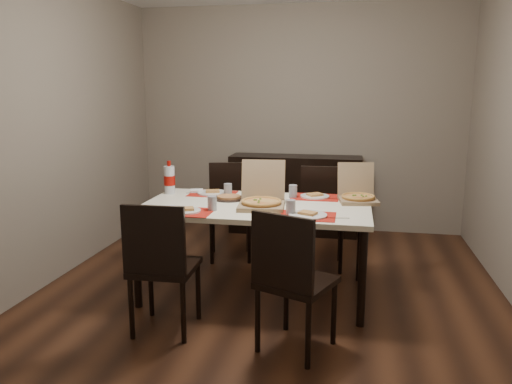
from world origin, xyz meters
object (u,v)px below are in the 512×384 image
at_px(soda_bottle, 169,180).
at_px(chair_far_left, 230,206).
at_px(sideboard, 295,194).
at_px(chair_near_right, 291,277).
at_px(pizza_box_center, 262,200).
at_px(chair_near_left, 161,262).
at_px(dining_table, 256,212).
at_px(dip_bowl, 271,198).
at_px(chair_far_right, 322,212).

bearing_deg(soda_bottle, chair_far_left, 57.87).
bearing_deg(sideboard, chair_far_left, -119.20).
bearing_deg(chair_near_right, pizza_box_center, 112.45).
height_order(sideboard, chair_near_left, chair_near_left).
bearing_deg(pizza_box_center, chair_far_left, 116.96).
xyz_separation_m(dining_table, dip_bowl, (0.09, 0.20, 0.08)).
bearing_deg(dip_bowl, pizza_box_center, -95.76).
distance_m(chair_far_right, dip_bowl, 0.76).
bearing_deg(chair_near_left, soda_bottle, 107.16).
relative_size(chair_near_left, chair_far_left, 1.00).
height_order(sideboard, chair_far_right, chair_far_right).
height_order(chair_near_right, soda_bottle, soda_bottle).
height_order(chair_far_right, soda_bottle, soda_bottle).
xyz_separation_m(chair_far_left, soda_bottle, (-0.39, -0.62, 0.36)).
bearing_deg(chair_far_left, chair_near_right, -65.05).
relative_size(chair_near_right, dip_bowl, 8.49).
height_order(chair_far_right, dip_bowl, chair_far_right).
bearing_deg(pizza_box_center, chair_far_right, 65.06).
height_order(chair_far_left, chair_far_right, same).
xyz_separation_m(sideboard, dip_bowl, (-0.01, -1.65, 0.31)).
distance_m(chair_near_right, chair_far_left, 1.97).
relative_size(sideboard, dip_bowl, 13.69).
height_order(pizza_box_center, soda_bottle, pizza_box_center).
bearing_deg(chair_far_right, chair_near_left, -120.94).
relative_size(sideboard, dining_table, 0.83).
bearing_deg(sideboard, chair_far_right, -70.26).
bearing_deg(dip_bowl, chair_near_left, -119.95).
xyz_separation_m(sideboard, chair_near_right, (0.29, -2.75, 0.06)).
height_order(dining_table, chair_near_right, chair_near_right).
bearing_deg(soda_bottle, dining_table, -18.06).
bearing_deg(chair_near_right, soda_bottle, 136.36).
xyz_separation_m(chair_far_right, soda_bottle, (-1.30, -0.54, 0.36)).
bearing_deg(soda_bottle, sideboard, 59.63).
bearing_deg(chair_near_right, sideboard, 96.10).
xyz_separation_m(chair_near_right, chair_far_right, (0.08, 1.71, 0.00)).
bearing_deg(dip_bowl, chair_far_left, 127.40).
xyz_separation_m(sideboard, dining_table, (-0.10, -1.85, 0.23)).
xyz_separation_m(dining_table, chair_near_left, (-0.49, -0.81, -0.17)).
distance_m(dining_table, chair_far_right, 0.96).
relative_size(dining_table, chair_near_left, 1.94).
relative_size(dining_table, soda_bottle, 6.20).
xyz_separation_m(sideboard, chair_near_left, (-0.60, -2.66, 0.06)).
xyz_separation_m(chair_near_left, soda_bottle, (-0.33, 1.08, 0.36)).
xyz_separation_m(chair_near_left, pizza_box_center, (0.55, 0.72, 0.29)).
xyz_separation_m(dip_bowl, soda_bottle, (-0.92, 0.06, 0.11)).
xyz_separation_m(chair_near_right, pizza_box_center, (-0.34, 0.81, 0.29)).
xyz_separation_m(chair_near_left, chair_near_right, (0.89, -0.09, 0.00)).
height_order(sideboard, dip_bowl, sideboard).
distance_m(sideboard, dip_bowl, 1.68).
distance_m(chair_far_right, pizza_box_center, 1.03).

